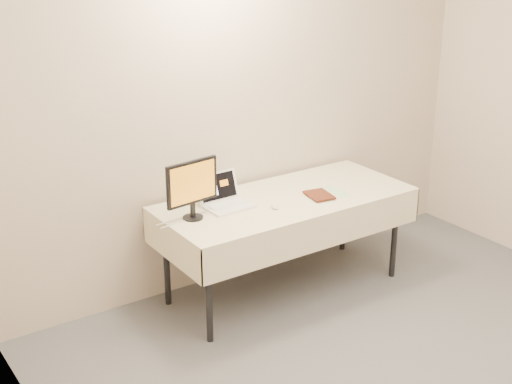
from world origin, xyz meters
TOP-DOWN VIEW (x-y plane):
  - back_wall at (0.00, 2.50)m, footprint 4.00×0.10m
  - table at (0.00, 2.05)m, footprint 1.86×0.81m
  - laptop at (-0.44, 2.16)m, footprint 0.32×0.30m
  - monitor at (-0.74, 2.08)m, footprint 0.39×0.15m
  - book at (0.13, 1.94)m, footprint 0.16×0.05m
  - alarm_clock at (-0.36, 2.31)m, footprint 0.13×0.06m
  - clicker at (-0.19, 1.92)m, footprint 0.04×0.08m
  - paper_form at (0.38, 1.94)m, footprint 0.11×0.26m
  - usb_dongle at (-0.77, 2.07)m, footprint 0.06×0.03m

SIDE VIEW (x-z plane):
  - table at x=0.00m, z-range 0.31..1.05m
  - paper_form at x=0.38m, z-range 0.74..0.74m
  - usb_dongle at x=-0.77m, z-range 0.74..0.75m
  - clicker at x=-0.19m, z-range 0.74..0.76m
  - alarm_clock at x=-0.36m, z-range 0.74..0.79m
  - laptop at x=-0.44m, z-range 0.68..0.90m
  - book at x=0.13m, z-range 0.74..0.96m
  - monitor at x=-0.74m, z-range 0.77..1.17m
  - back_wall at x=0.00m, z-range 0.00..2.70m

